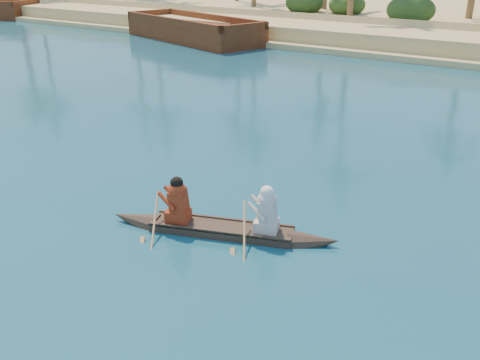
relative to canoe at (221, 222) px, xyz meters
The scene contains 5 objects.
ground 7.33m from the canoe, behind, with size 160.00×160.00×0.00m, color #0B344B.
sandy_embankment 48.22m from the canoe, 98.68° to the left, with size 150.00×51.00×1.50m.
shrub_cluster 33.11m from the canoe, 102.71° to the left, with size 100.00×6.00×2.40m, color #253F17, non-canonical shape.
canoe is the anchor object (origin of this frame).
barge_mid 29.85m from the canoe, 130.24° to the left, with size 12.79×7.33×2.02m.
Camera 1 is at (13.71, -9.43, 5.87)m, focal length 40.00 mm.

